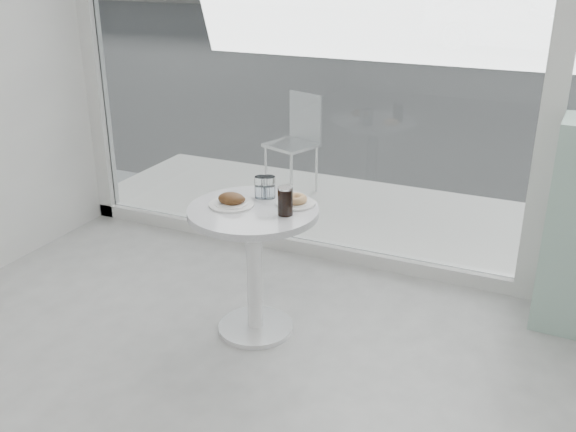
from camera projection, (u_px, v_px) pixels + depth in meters
The scene contains 11 objects.
storefront at pixel (419, 15), 3.84m from camera, with size 5.00×0.14×3.00m.
main_table at pixel (254, 245), 3.57m from camera, with size 0.72×0.72×0.77m.
patio_deck at pixel (418, 224), 5.18m from camera, with size 5.60×1.60×0.05m, color silver.
street at pixel (540, 45), 15.47m from camera, with size 40.00×24.00×0.00m, color #363636.
patio_chair at pixel (297, 137), 5.69m from camera, with size 0.49×0.49×0.87m.
car_white at pixel (520, 18), 14.14m from camera, with size 1.71×4.25×1.45m, color white.
plate_fritter at pixel (232, 201), 3.52m from camera, with size 0.25×0.25×0.07m.
plate_donut at pixel (296, 201), 3.54m from camera, with size 0.22×0.22×0.05m.
water_tumbler_a at pixel (261, 188), 3.62m from camera, with size 0.08×0.08×0.13m.
water_tumbler_b at pixel (269, 188), 3.62m from camera, with size 0.08×0.08×0.13m.
cola_glass at pixel (285, 202), 3.38m from camera, with size 0.08×0.08×0.16m.
Camera 1 is at (1.01, -0.98, 2.06)m, focal length 40.00 mm.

